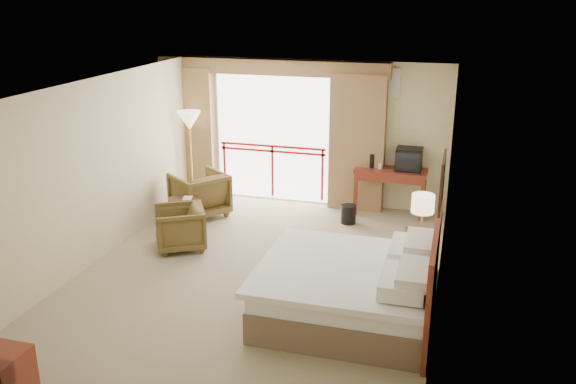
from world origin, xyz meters
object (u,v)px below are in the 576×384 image
(nightstand, at_px, (419,255))
(tv, at_px, (409,159))
(side_table, at_px, (184,209))
(armchair_far, at_px, (200,215))
(table_lamp, at_px, (423,204))
(bed, at_px, (352,289))
(floor_lamp, at_px, (190,124))
(wastebasket, at_px, (348,214))
(armchair_near, at_px, (181,248))
(desk, at_px, (391,178))

(nightstand, distance_m, tv, 2.59)
(tv, bearing_deg, side_table, -172.20)
(side_table, bearing_deg, armchair_far, 92.75)
(nightstand, height_order, armchair_far, nightstand)
(armchair_far, bearing_deg, table_lamp, 108.31)
(bed, distance_m, floor_lamp, 5.29)
(tv, bearing_deg, armchair_far, 177.49)
(wastebasket, distance_m, side_table, 2.84)
(armchair_far, bearing_deg, wastebasket, 134.55)
(nightstand, bearing_deg, armchair_far, 157.37)
(armchair_near, xyz_separation_m, side_table, (-0.27, 0.71, 0.38))
(armchair_near, bearing_deg, nightstand, 60.81)
(nightstand, distance_m, table_lamp, 0.75)
(floor_lamp, bearing_deg, desk, 5.67)
(armchair_near, bearing_deg, tv, 97.42)
(wastebasket, distance_m, floor_lamp, 3.43)
(nightstand, bearing_deg, bed, -120.41)
(desk, relative_size, side_table, 2.29)
(nightstand, relative_size, wastebasket, 1.91)
(table_lamp, relative_size, wastebasket, 1.70)
(tv, height_order, armchair_near, tv)
(armchair_far, bearing_deg, tv, 143.42)
(armchair_near, relative_size, side_table, 1.35)
(wastebasket, bearing_deg, nightstand, -52.58)
(table_lamp, height_order, side_table, table_lamp)
(nightstand, bearing_deg, floor_lamp, 150.99)
(armchair_far, relative_size, armchair_near, 1.17)
(nightstand, bearing_deg, armchair_near, 177.42)
(bed, bearing_deg, floor_lamp, 136.65)
(desk, distance_m, tv, 0.49)
(floor_lamp, bearing_deg, nightstand, -25.61)
(desk, xyz_separation_m, wastebasket, (-0.63, -0.77, -0.49))
(armchair_far, distance_m, armchair_near, 1.48)
(nightstand, bearing_deg, side_table, 167.11)
(floor_lamp, bearing_deg, bed, -43.35)
(nightstand, distance_m, side_table, 4.01)
(wastebasket, bearing_deg, side_table, -157.45)
(nightstand, xyz_separation_m, armchair_near, (-3.69, -0.05, -0.31))
(desk, bearing_deg, floor_lamp, -175.50)
(armchair_far, bearing_deg, bed, 86.44)
(floor_lamp, bearing_deg, tv, 4.38)
(tv, xyz_separation_m, armchair_near, (-3.27, -2.51, -1.04))
(nightstand, xyz_separation_m, table_lamp, (0.00, 0.05, 0.75))
(nightstand, distance_m, armchair_near, 3.70)
(tv, xyz_separation_m, wastebasket, (-0.93, -0.70, -0.88))
(bed, bearing_deg, armchair_far, 139.54)
(bed, bearing_deg, armchair_near, 155.58)
(bed, xyz_separation_m, table_lamp, (0.71, 1.45, 0.68))
(armchair_near, bearing_deg, armchair_far, 161.87)
(armchair_near, bearing_deg, side_table, 170.63)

